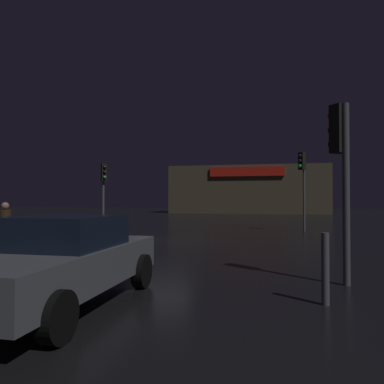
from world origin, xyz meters
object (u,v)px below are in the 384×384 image
object	(u,v)px
store_building	(248,190)
pedestrian	(5,226)
traffic_signal_main	(302,173)
traffic_signal_cross_right	(341,155)
car_near	(61,260)
traffic_signal_opposite	(104,183)

from	to	relation	value
store_building	pedestrian	size ratio (longest dim) A/B	11.79
store_building	traffic_signal_main	size ratio (longest dim) A/B	4.57
traffic_signal_cross_right	car_near	world-z (taller)	traffic_signal_cross_right
traffic_signal_main	traffic_signal_cross_right	xyz separation A→B (m)	(-0.21, -12.64, -0.53)
store_building	car_near	xyz separation A→B (m)	(-0.40, -42.54, -2.24)
store_building	traffic_signal_cross_right	world-z (taller)	store_building
store_building	traffic_signal_opposite	size ratio (longest dim) A/B	4.98
traffic_signal_cross_right	pedestrian	distance (m)	9.29
traffic_signal_main	pedestrian	size ratio (longest dim) A/B	2.58
store_building	pedestrian	xyz separation A→B (m)	(-4.65, -38.65, -2.02)
pedestrian	traffic_signal_cross_right	bearing A→B (deg)	-8.21
traffic_signal_opposite	pedestrian	world-z (taller)	traffic_signal_opposite
traffic_signal_main	car_near	bearing A→B (deg)	-108.22
traffic_signal_main	pedestrian	world-z (taller)	traffic_signal_main
pedestrian	store_building	bearing A→B (deg)	83.14
store_building	traffic_signal_opposite	bearing A→B (deg)	-104.70
store_building	traffic_signal_main	xyz separation A→B (m)	(4.61, -27.31, 0.20)
store_building	traffic_signal_opposite	distance (m)	28.03
traffic_signal_cross_right	car_near	bearing A→B (deg)	-151.70
store_building	car_near	distance (m)	42.60
traffic_signal_opposite	pedestrian	xyz separation A→B (m)	(2.46, -11.54, -1.77)
store_building	car_near	size ratio (longest dim) A/B	4.44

